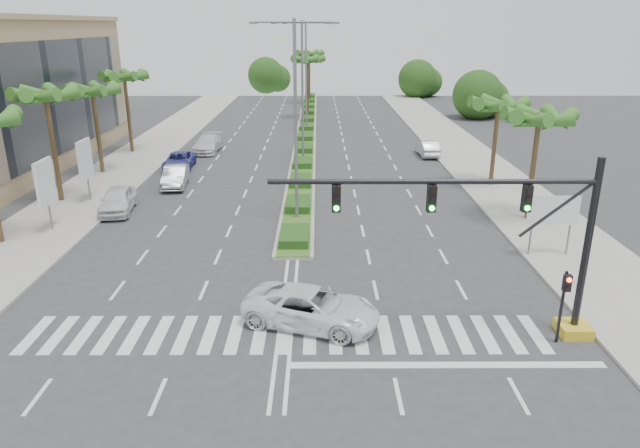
% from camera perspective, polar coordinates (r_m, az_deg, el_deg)
% --- Properties ---
extents(ground, '(160.00, 160.00, 0.00)m').
position_cam_1_polar(ground, '(23.19, -3.53, -10.97)').
color(ground, '#333335').
rests_on(ground, ground).
extents(footpath_right, '(6.00, 120.00, 0.15)m').
position_cam_1_polar(footpath_right, '(43.88, 18.26, 3.02)').
color(footpath_right, gray).
rests_on(footpath_right, ground).
extents(footpath_left, '(6.00, 120.00, 0.15)m').
position_cam_1_polar(footpath_left, '(44.79, -21.88, 2.92)').
color(footpath_left, gray).
rests_on(footpath_left, ground).
extents(median, '(2.20, 75.00, 0.20)m').
position_cam_1_polar(median, '(66.01, -1.37, 9.25)').
color(median, gray).
rests_on(median, ground).
extents(median_grass, '(1.80, 75.00, 0.04)m').
position_cam_1_polar(median_grass, '(65.99, -1.37, 9.36)').
color(median_grass, '#31531C').
rests_on(median_grass, median).
extents(signal_gantry, '(12.60, 1.20, 7.20)m').
position_cam_1_polar(signal_gantry, '(23.02, 20.02, -2.83)').
color(signal_gantry, gold).
rests_on(signal_gantry, ground).
extents(pedestrian_signal, '(0.28, 0.36, 3.00)m').
position_cam_1_polar(pedestrian_signal, '(23.49, 23.23, -6.59)').
color(pedestrian_signal, black).
rests_on(pedestrian_signal, ground).
extents(direction_sign, '(2.70, 0.11, 3.40)m').
position_cam_1_polar(direction_sign, '(31.87, 22.26, 1.02)').
color(direction_sign, slate).
rests_on(direction_sign, ground).
extents(billboard_near, '(0.18, 2.10, 4.35)m').
position_cam_1_polar(billboard_near, '(36.73, -25.78, 3.66)').
color(billboard_near, slate).
rests_on(billboard_near, ground).
extents(billboard_far, '(0.18, 2.10, 4.35)m').
position_cam_1_polar(billboard_far, '(42.06, -22.43, 5.92)').
color(billboard_far, slate).
rests_on(billboard_far, ground).
extents(palm_left_mid, '(4.57, 4.68, 7.95)m').
position_cam_1_polar(palm_left_mid, '(42.20, -25.72, 11.23)').
color(palm_left_mid, brown).
rests_on(palm_left_mid, ground).
extents(palm_left_far, '(4.57, 4.68, 7.35)m').
position_cam_1_polar(palm_left_far, '(49.58, -21.78, 12.02)').
color(palm_left_far, brown).
rests_on(palm_left_far, ground).
extents(palm_left_end, '(4.57, 4.68, 7.75)m').
position_cam_1_polar(palm_left_end, '(57.05, -18.96, 13.53)').
color(palm_left_end, brown).
rests_on(palm_left_end, ground).
extents(palm_right_near, '(4.57, 4.68, 7.05)m').
position_cam_1_polar(palm_right_near, '(36.85, 21.04, 9.54)').
color(palm_right_near, brown).
rests_on(palm_right_near, ground).
extents(palm_right_far, '(4.57, 4.68, 6.75)m').
position_cam_1_polar(palm_right_far, '(44.37, 17.40, 11.02)').
color(palm_right_far, brown).
rests_on(palm_right_far, ground).
extents(palm_median_a, '(4.57, 4.68, 8.05)m').
position_cam_1_polar(palm_median_a, '(75.12, -1.27, 15.92)').
color(palm_median_a, brown).
rests_on(palm_median_a, ground).
extents(palm_median_b, '(4.57, 4.68, 8.05)m').
position_cam_1_polar(palm_median_b, '(90.10, -1.10, 16.49)').
color(palm_median_b, brown).
rests_on(palm_median_b, ground).
extents(streetlight_near, '(5.10, 0.25, 12.00)m').
position_cam_1_polar(streetlight_near, '(34.35, -2.47, 11.17)').
color(streetlight_near, slate).
rests_on(streetlight_near, ground).
extents(streetlight_mid, '(5.10, 0.25, 12.00)m').
position_cam_1_polar(streetlight_mid, '(50.23, -1.77, 13.78)').
color(streetlight_mid, slate).
rests_on(streetlight_mid, ground).
extents(streetlight_far, '(5.10, 0.25, 12.00)m').
position_cam_1_polar(streetlight_far, '(66.17, -1.40, 15.13)').
color(streetlight_far, slate).
rests_on(streetlight_far, ground).
extents(car_parked_a, '(2.52, 4.99, 1.63)m').
position_cam_1_polar(car_parked_a, '(39.58, -19.58, 2.27)').
color(car_parked_a, silver).
rests_on(car_parked_a, ground).
extents(car_parked_b, '(2.13, 4.85, 1.55)m').
position_cam_1_polar(car_parked_b, '(44.74, -14.26, 4.64)').
color(car_parked_b, '#9FA0A4').
rests_on(car_parked_b, ground).
extents(car_parked_c, '(2.56, 5.05, 1.37)m').
position_cam_1_polar(car_parked_c, '(50.29, -13.90, 6.16)').
color(car_parked_c, '#313596').
rests_on(car_parked_c, ground).
extents(car_parked_d, '(2.33, 5.45, 1.57)m').
position_cam_1_polar(car_parked_d, '(56.51, -11.18, 7.88)').
color(car_parked_d, silver).
rests_on(car_parked_d, ground).
extents(car_crossing, '(6.12, 4.25, 1.55)m').
position_cam_1_polar(car_crossing, '(23.49, -0.85, -8.34)').
color(car_crossing, white).
rests_on(car_crossing, ground).
extents(car_right, '(1.72, 4.46, 1.45)m').
position_cam_1_polar(car_right, '(54.64, 10.70, 7.46)').
color(car_right, silver).
rests_on(car_right, ground).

